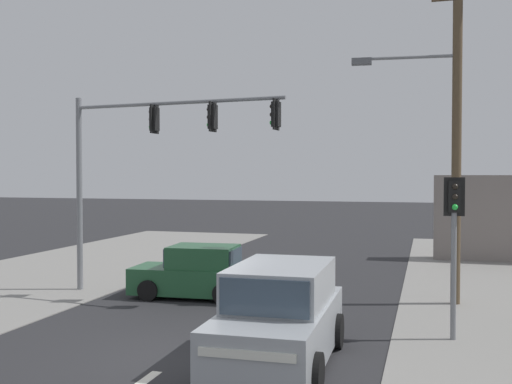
% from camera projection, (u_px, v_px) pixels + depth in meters
% --- Properties ---
extents(ground_plane, '(140.00, 140.00, 0.00)m').
position_uv_depth(ground_plane, '(175.00, 359.00, 11.74)').
color(ground_plane, '#28282B').
extents(lane_dash_mid, '(0.20, 2.40, 0.01)m').
position_uv_depth(lane_dash_mid, '(225.00, 322.00, 14.62)').
color(lane_dash_mid, silver).
rests_on(lane_dash_mid, ground).
extents(lane_dash_far, '(0.20, 2.40, 0.01)m').
position_uv_depth(lane_dash_far, '(275.00, 286.00, 19.43)').
color(lane_dash_far, silver).
rests_on(lane_dash_far, ground).
extents(utility_pole_midground_right, '(3.78, 0.52, 9.58)m').
position_uv_depth(utility_pole_midground_right, '(452.00, 119.00, 16.54)').
color(utility_pole_midground_right, brown).
rests_on(utility_pole_midground_right, ground).
extents(traffic_signal_mast, '(6.86, 0.96, 6.00)m').
position_uv_depth(traffic_signal_mast, '(145.00, 150.00, 17.75)').
color(traffic_signal_mast, slate).
rests_on(traffic_signal_mast, ground).
extents(pedestal_signal_right_kerb, '(0.44, 0.30, 3.56)m').
position_uv_depth(pedestal_signal_right_kerb, '(454.00, 230.00, 12.97)').
color(pedestal_signal_right_kerb, slate).
rests_on(pedestal_signal_right_kerb, ground).
extents(suv_oncoming_mid, '(2.12, 4.57, 1.90)m').
position_uv_depth(suv_oncoming_mid, '(280.00, 318.00, 11.38)').
color(suv_oncoming_mid, '#A3A8AD').
rests_on(suv_oncoming_mid, ground).
extents(hatchback_receding_far, '(3.73, 1.96, 1.53)m').
position_uv_depth(hatchback_receding_far, '(197.00, 273.00, 17.64)').
color(hatchback_receding_far, '#235633').
rests_on(hatchback_receding_far, ground).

